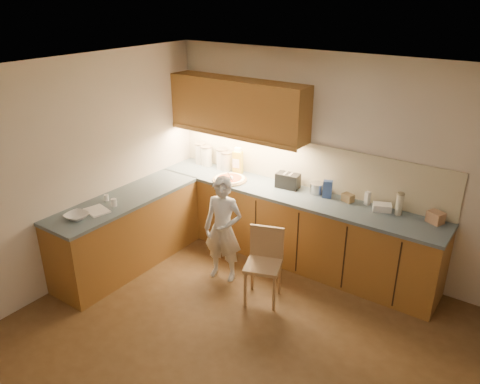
{
  "coord_description": "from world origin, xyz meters",
  "views": [
    {
      "loc": [
        2.14,
        -3.0,
        3.24
      ],
      "look_at": [
        -0.8,
        1.2,
        1.0
      ],
      "focal_mm": 35.0,
      "sensor_mm": 36.0,
      "label": 1
    }
  ],
  "objects_px": {
    "child": "(223,229)",
    "toaster": "(288,181)",
    "wooden_chair": "(265,259)",
    "pizza_on_board": "(230,179)",
    "oil_jug": "(238,162)"
  },
  "relations": [
    {
      "from": "child",
      "to": "pizza_on_board",
      "type": "bearing_deg",
      "value": 107.71
    },
    {
      "from": "wooden_chair",
      "to": "toaster",
      "type": "relative_size",
      "value": 2.74
    },
    {
      "from": "oil_jug",
      "to": "toaster",
      "type": "distance_m",
      "value": 0.81
    },
    {
      "from": "pizza_on_board",
      "to": "toaster",
      "type": "distance_m",
      "value": 0.78
    },
    {
      "from": "wooden_chair",
      "to": "oil_jug",
      "type": "relative_size",
      "value": 2.31
    },
    {
      "from": "child",
      "to": "toaster",
      "type": "bearing_deg",
      "value": 59.5
    },
    {
      "from": "wooden_chair",
      "to": "toaster",
      "type": "bearing_deg",
      "value": 87.01
    },
    {
      "from": "child",
      "to": "toaster",
      "type": "relative_size",
      "value": 4.21
    },
    {
      "from": "child",
      "to": "wooden_chair",
      "type": "height_order",
      "value": "child"
    },
    {
      "from": "oil_jug",
      "to": "toaster",
      "type": "relative_size",
      "value": 1.19
    },
    {
      "from": "pizza_on_board",
      "to": "wooden_chair",
      "type": "relative_size",
      "value": 0.54
    },
    {
      "from": "oil_jug",
      "to": "toaster",
      "type": "height_order",
      "value": "oil_jug"
    },
    {
      "from": "toaster",
      "to": "wooden_chair",
      "type": "bearing_deg",
      "value": -79.4
    },
    {
      "from": "pizza_on_board",
      "to": "oil_jug",
      "type": "xyz_separation_m",
      "value": [
        -0.06,
        0.27,
        0.15
      ]
    },
    {
      "from": "pizza_on_board",
      "to": "child",
      "type": "bearing_deg",
      "value": -59.2
    }
  ]
}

